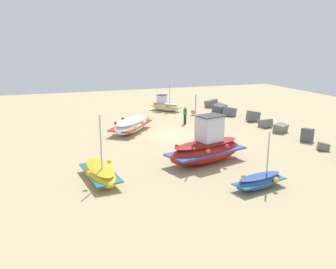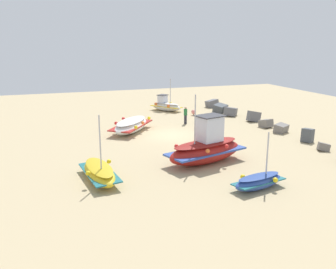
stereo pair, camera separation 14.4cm
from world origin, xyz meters
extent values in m
plane|color=tan|center=(0.00, 0.00, 0.00)|extent=(57.20, 57.20, 0.00)
ellipsoid|color=maroon|center=(7.45, -0.24, 0.70)|extent=(3.33, 5.77, 1.43)
cube|color=#2D4C9E|center=(7.45, -0.24, 0.77)|extent=(3.32, 5.58, 0.15)
ellipsoid|color=maroon|center=(7.45, -0.24, 1.28)|extent=(2.91, 5.08, 0.25)
cube|color=silver|center=(7.37, 0.04, 2.19)|extent=(1.44, 1.67, 1.59)
cube|color=#333338|center=(7.37, 0.04, 3.01)|extent=(1.67, 1.94, 0.06)
cylinder|color=#B7B7BC|center=(7.70, -1.12, 2.92)|extent=(0.08, 0.08, 3.05)
sphere|color=red|center=(6.84, -1.99, 1.10)|extent=(0.26, 0.26, 0.26)
sphere|color=orange|center=(8.68, -0.69, 1.18)|extent=(0.26, 0.26, 0.26)
sphere|color=orange|center=(6.43, -0.52, 1.14)|extent=(0.26, 0.26, 0.26)
sphere|color=red|center=(8.27, 0.78, 1.21)|extent=(0.26, 0.26, 0.26)
sphere|color=orange|center=(6.02, 0.95, 1.19)|extent=(0.26, 0.26, 0.26)
ellipsoid|color=white|center=(-2.08, -2.74, 0.52)|extent=(5.28, 4.67, 1.05)
cube|color=maroon|center=(-2.08, -2.74, 0.57)|extent=(5.16, 4.60, 0.10)
ellipsoid|color=beige|center=(-2.08, -2.74, 0.96)|extent=(4.64, 4.11, 0.18)
sphere|color=yellow|center=(-2.59, -1.01, 0.97)|extent=(0.29, 0.29, 0.29)
sphere|color=red|center=(-3.30, -3.14, 0.93)|extent=(0.29, 0.29, 0.29)
sphere|color=orange|center=(-1.43, -1.90, 0.85)|extent=(0.29, 0.29, 0.29)
sphere|color=red|center=(-2.14, -4.02, 0.83)|extent=(0.29, 0.29, 0.29)
sphere|color=yellow|center=(-0.28, -2.79, 0.80)|extent=(0.29, 0.29, 0.29)
ellipsoid|color=#2D4C9E|center=(12.23, 0.59, 0.37)|extent=(1.73, 3.25, 0.80)
cube|color=#1E6670|center=(12.23, 0.59, 0.41)|extent=(1.70, 3.13, 0.12)
ellipsoid|color=navy|center=(12.23, 0.59, 0.68)|extent=(1.49, 2.85, 0.17)
cylinder|color=#B7B7BC|center=(12.12, 1.08, 1.87)|extent=(0.08, 0.08, 2.26)
sphere|color=yellow|center=(12.73, 1.25, 0.59)|extent=(0.27, 0.27, 0.27)
sphere|color=yellow|center=(11.73, -0.07, 0.57)|extent=(0.27, 0.27, 0.27)
ellipsoid|color=gold|center=(8.25, -7.09, 0.42)|extent=(4.32, 1.86, 0.91)
cube|color=#1E6670|center=(8.25, -7.09, 0.46)|extent=(4.16, 1.85, 0.15)
ellipsoid|color=gold|center=(8.25, -7.09, 0.76)|extent=(3.80, 1.60, 0.20)
cylinder|color=#B7B7BC|center=(8.73, -7.04, 2.31)|extent=(0.08, 0.08, 2.97)
sphere|color=yellow|center=(9.06, -7.79, 0.79)|extent=(0.26, 0.26, 0.26)
sphere|color=yellow|center=(7.43, -6.38, 0.76)|extent=(0.26, 0.26, 0.26)
ellipsoid|color=white|center=(-10.14, 3.18, 0.44)|extent=(3.68, 3.22, 0.98)
cube|color=gold|center=(-10.14, 3.18, 0.49)|extent=(3.56, 3.13, 0.17)
ellipsoid|color=beige|center=(-10.14, 3.18, 0.81)|extent=(3.21, 2.79, 0.22)
cube|color=silver|center=(-10.53, 2.89, 1.29)|extent=(1.15, 1.17, 0.81)
cube|color=#333338|center=(-10.53, 2.89, 1.72)|extent=(1.34, 1.36, 0.06)
cylinder|color=#B7B7BC|center=(-9.70, 3.50, 2.22)|extent=(0.08, 0.08, 2.68)
sphere|color=orange|center=(-8.99, 3.03, 0.75)|extent=(0.34, 0.34, 0.34)
sphere|color=yellow|center=(-10.61, 3.83, 0.73)|extent=(0.34, 0.34, 0.34)
sphere|color=orange|center=(-10.33, 2.05, 0.81)|extent=(0.34, 0.34, 0.34)
cylinder|color=#2D2D38|center=(-3.29, 2.76, 0.42)|extent=(0.14, 0.14, 0.84)
cylinder|color=#2D2D38|center=(-3.44, 2.70, 0.42)|extent=(0.14, 0.14, 0.84)
cylinder|color=#236B33|center=(-3.37, 2.73, 1.12)|extent=(0.32, 0.32, 0.57)
sphere|color=tan|center=(-3.37, 2.73, 1.51)|extent=(0.22, 0.22, 0.22)
cube|color=slate|center=(-10.47, 8.90, 0.42)|extent=(1.25, 1.54, 1.12)
cube|color=#4C5156|center=(-7.31, 8.35, 0.43)|extent=(1.76, 1.70, 1.12)
cube|color=slate|center=(-5.46, 8.59, 0.42)|extent=(1.79, 1.84, 1.11)
cube|color=slate|center=(-2.25, 9.32, 0.48)|extent=(0.98, 1.38, 1.22)
cube|color=slate|center=(0.24, 9.02, 0.35)|extent=(1.27, 1.16, 0.88)
cube|color=slate|center=(2.35, 9.11, 0.35)|extent=(1.38, 1.46, 0.85)
cube|color=#4C5156|center=(5.48, 9.23, 0.51)|extent=(1.08, 1.04, 1.10)
cube|color=slate|center=(7.76, 8.76, 0.27)|extent=(0.93, 1.07, 0.75)
cylinder|color=#3F3F42|center=(-6.84, 5.05, 0.05)|extent=(0.08, 0.08, 0.11)
sphere|color=#EA7F75|center=(-6.84, 5.05, 0.36)|extent=(0.50, 0.50, 0.50)
camera|label=1|loc=(27.72, -10.01, 7.59)|focal=39.57mm
camera|label=2|loc=(27.76, -9.87, 7.59)|focal=39.57mm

